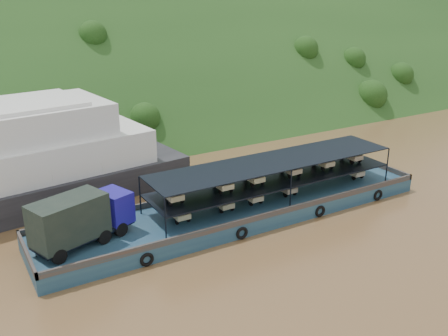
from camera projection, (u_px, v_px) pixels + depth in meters
ground at (260, 207)px, 45.17m from camera, size 160.00×160.00×0.00m
hillside at (123, 121)px, 74.33m from camera, size 140.00×39.60×39.60m
cargo_barge at (222, 208)px, 41.96m from camera, size 35.00×7.18×5.01m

